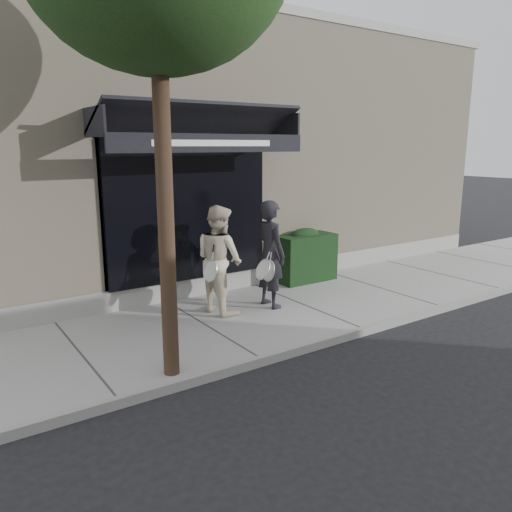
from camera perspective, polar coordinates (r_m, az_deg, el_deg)
ground at (r=9.32m, az=5.15°, el=-6.12°), size 80.00×80.00×0.00m
sidewalk at (r=9.30m, az=5.16°, el=-5.77°), size 20.00×3.00×0.12m
curb at (r=8.23m, az=12.08°, el=-8.41°), size 20.00×0.10×0.14m
building_facade at (r=13.04m, az=-8.84°, el=11.36°), size 14.30×8.04×5.64m
hedge at (r=10.75m, az=5.54°, el=0.04°), size 1.30×0.70×1.14m
pedestrian_front at (r=8.87m, az=1.64°, el=0.21°), size 0.79×0.94×1.93m
pedestrian_back at (r=8.60m, az=-4.22°, el=-0.38°), size 0.83×1.00×1.87m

